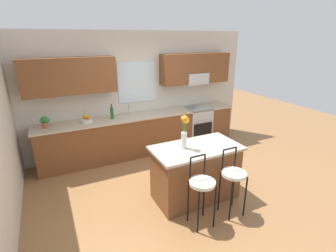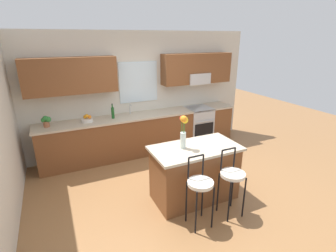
% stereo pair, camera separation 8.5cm
% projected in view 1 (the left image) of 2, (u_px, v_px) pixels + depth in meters
% --- Properties ---
extents(ground_plane, '(14.00, 14.00, 0.00)m').
position_uv_depth(ground_plane, '(178.00, 188.00, 4.54)').
color(ground_plane, olive).
extents(back_wall_assembly, '(5.60, 0.50, 2.70)m').
position_uv_depth(back_wall_assembly, '(139.00, 86.00, 5.72)').
color(back_wall_assembly, beige).
rests_on(back_wall_assembly, ground).
extents(counter_run, '(4.56, 0.64, 0.92)m').
position_uv_depth(counter_run, '(143.00, 133.00, 5.82)').
color(counter_run, brown).
rests_on(counter_run, ground).
extents(sink_faucet, '(0.02, 0.13, 0.23)m').
position_uv_depth(sink_faucet, '(129.00, 108.00, 5.63)').
color(sink_faucet, '#B7BABC').
rests_on(sink_faucet, counter_run).
extents(oven_range, '(0.60, 0.64, 0.92)m').
position_uv_depth(oven_range, '(196.00, 125.00, 6.39)').
color(oven_range, '#B7BABC').
rests_on(oven_range, ground).
extents(kitchen_island, '(1.41, 0.77, 0.92)m').
position_uv_depth(kitchen_island, '(195.00, 172.00, 4.15)').
color(kitchen_island, brown).
rests_on(kitchen_island, ground).
extents(bar_stool_near, '(0.36, 0.36, 1.04)m').
position_uv_depth(bar_stool_near, '(202.00, 186.00, 3.47)').
color(bar_stool_near, black).
rests_on(bar_stool_near, ground).
extents(bar_stool_middle, '(0.36, 0.36, 1.04)m').
position_uv_depth(bar_stool_middle, '(233.00, 176.00, 3.70)').
color(bar_stool_middle, black).
rests_on(bar_stool_middle, ground).
extents(flower_vase, '(0.13, 0.14, 0.54)m').
position_uv_depth(flower_vase, '(184.00, 129.00, 3.86)').
color(flower_vase, silver).
rests_on(flower_vase, kitchen_island).
extents(fruit_bowl_oranges, '(0.24, 0.24, 0.16)m').
position_uv_depth(fruit_bowl_oranges, '(86.00, 120.00, 5.15)').
color(fruit_bowl_oranges, silver).
rests_on(fruit_bowl_oranges, counter_run).
extents(bottle_olive_oil, '(0.06, 0.06, 0.32)m').
position_uv_depth(bottle_olive_oil, '(112.00, 113.00, 5.34)').
color(bottle_olive_oil, '#1E5923').
rests_on(bottle_olive_oil, counter_run).
extents(potted_plant_small, '(0.18, 0.12, 0.22)m').
position_uv_depth(potted_plant_small, '(45.00, 121.00, 4.80)').
color(potted_plant_small, '#9E5B3D').
rests_on(potted_plant_small, counter_run).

